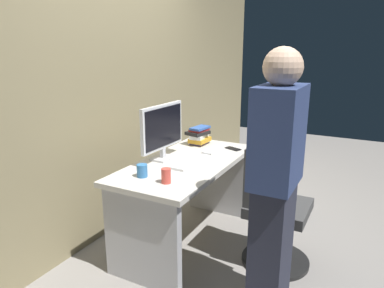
{
  "coord_description": "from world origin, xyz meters",
  "views": [
    {
      "loc": [
        -2.43,
        -1.33,
        1.64
      ],
      "look_at": [
        0.0,
        -0.05,
        0.88
      ],
      "focal_mm": 33.39,
      "sensor_mm": 36.0,
      "label": 1
    }
  ],
  "objects_px": {
    "monitor": "(163,129)",
    "cup_near_keyboard": "(166,176)",
    "person_at_desk": "(275,185)",
    "cell_phone": "(233,149)",
    "desk": "(187,187)",
    "cup_by_monitor": "(142,171)",
    "keyboard": "(190,162)",
    "handbag": "(285,203)",
    "book_stack": "(199,136)",
    "mouse": "(206,152)",
    "office_chair": "(271,210)"
  },
  "relations": [
    {
      "from": "monitor",
      "to": "cup_near_keyboard",
      "type": "relative_size",
      "value": 5.18
    },
    {
      "from": "keyboard",
      "to": "cup_by_monitor",
      "type": "relative_size",
      "value": 4.67
    },
    {
      "from": "office_chair",
      "to": "keyboard",
      "type": "xyz_separation_m",
      "value": [
        -0.08,
        0.65,
        0.31
      ]
    },
    {
      "from": "person_at_desk",
      "to": "handbag",
      "type": "height_order",
      "value": "person_at_desk"
    },
    {
      "from": "mouse",
      "to": "book_stack",
      "type": "relative_size",
      "value": 0.42
    },
    {
      "from": "book_stack",
      "to": "cell_phone",
      "type": "distance_m",
      "value": 0.36
    },
    {
      "from": "handbag",
      "to": "person_at_desk",
      "type": "bearing_deg",
      "value": -170.73
    },
    {
      "from": "keyboard",
      "to": "handbag",
      "type": "distance_m",
      "value": 1.24
    },
    {
      "from": "cup_near_keyboard",
      "to": "cell_phone",
      "type": "distance_m",
      "value": 1.0
    },
    {
      "from": "desk",
      "to": "mouse",
      "type": "bearing_deg",
      "value": -14.84
    },
    {
      "from": "keyboard",
      "to": "mouse",
      "type": "distance_m",
      "value": 0.28
    },
    {
      "from": "keyboard",
      "to": "cell_phone",
      "type": "bearing_deg",
      "value": -13.46
    },
    {
      "from": "desk",
      "to": "book_stack",
      "type": "height_order",
      "value": "book_stack"
    },
    {
      "from": "book_stack",
      "to": "person_at_desk",
      "type": "bearing_deg",
      "value": -134.37
    },
    {
      "from": "office_chair",
      "to": "keyboard",
      "type": "height_order",
      "value": "office_chair"
    },
    {
      "from": "cup_by_monitor",
      "to": "handbag",
      "type": "height_order",
      "value": "cup_by_monitor"
    },
    {
      "from": "keyboard",
      "to": "cup_by_monitor",
      "type": "height_order",
      "value": "cup_by_monitor"
    },
    {
      "from": "person_at_desk",
      "to": "cell_phone",
      "type": "relative_size",
      "value": 11.38
    },
    {
      "from": "person_at_desk",
      "to": "book_stack",
      "type": "xyz_separation_m",
      "value": [
        0.97,
        0.99,
        -0.02
      ]
    },
    {
      "from": "handbag",
      "to": "cup_by_monitor",
      "type": "bearing_deg",
      "value": 151.24
    },
    {
      "from": "person_at_desk",
      "to": "keyboard",
      "type": "xyz_separation_m",
      "value": [
        0.43,
        0.8,
        -0.1
      ]
    },
    {
      "from": "keyboard",
      "to": "book_stack",
      "type": "xyz_separation_m",
      "value": [
        0.54,
        0.2,
        0.08
      ]
    },
    {
      "from": "person_at_desk",
      "to": "cup_by_monitor",
      "type": "distance_m",
      "value": 0.96
    },
    {
      "from": "monitor",
      "to": "book_stack",
      "type": "height_order",
      "value": "monitor"
    },
    {
      "from": "cell_phone",
      "to": "monitor",
      "type": "bearing_deg",
      "value": 164.07
    },
    {
      "from": "person_at_desk",
      "to": "monitor",
      "type": "xyz_separation_m",
      "value": [
        0.41,
        1.05,
        0.15
      ]
    },
    {
      "from": "person_at_desk",
      "to": "mouse",
      "type": "relative_size",
      "value": 16.39
    },
    {
      "from": "cup_near_keyboard",
      "to": "cup_by_monitor",
      "type": "distance_m",
      "value": 0.22
    },
    {
      "from": "mouse",
      "to": "book_stack",
      "type": "distance_m",
      "value": 0.34
    },
    {
      "from": "book_stack",
      "to": "handbag",
      "type": "distance_m",
      "value": 1.09
    },
    {
      "from": "office_chair",
      "to": "person_at_desk",
      "type": "height_order",
      "value": "person_at_desk"
    },
    {
      "from": "person_at_desk",
      "to": "cup_by_monitor",
      "type": "xyz_separation_m",
      "value": [
        -0.01,
        0.96,
        -0.06
      ]
    },
    {
      "from": "keyboard",
      "to": "cup_near_keyboard",
      "type": "xyz_separation_m",
      "value": [
        -0.46,
        -0.05,
        0.04
      ]
    },
    {
      "from": "person_at_desk",
      "to": "book_stack",
      "type": "relative_size",
      "value": 6.89
    },
    {
      "from": "cup_near_keyboard",
      "to": "cup_by_monitor",
      "type": "bearing_deg",
      "value": 83.94
    },
    {
      "from": "monitor",
      "to": "book_stack",
      "type": "bearing_deg",
      "value": -5.61
    },
    {
      "from": "mouse",
      "to": "cup_by_monitor",
      "type": "height_order",
      "value": "cup_by_monitor"
    },
    {
      "from": "cup_near_keyboard",
      "to": "cup_by_monitor",
      "type": "xyz_separation_m",
      "value": [
        0.02,
        0.22,
        -0.01
      ]
    },
    {
      "from": "office_chair",
      "to": "cell_phone",
      "type": "distance_m",
      "value": 0.74
    },
    {
      "from": "person_at_desk",
      "to": "keyboard",
      "type": "distance_m",
      "value": 0.91
    },
    {
      "from": "cup_by_monitor",
      "to": "book_stack",
      "type": "bearing_deg",
      "value": 2.0
    },
    {
      "from": "office_chair",
      "to": "monitor",
      "type": "xyz_separation_m",
      "value": [
        -0.1,
        0.9,
        0.56
      ]
    },
    {
      "from": "mouse",
      "to": "desk",
      "type": "bearing_deg",
      "value": 165.16
    },
    {
      "from": "monitor",
      "to": "cell_phone",
      "type": "bearing_deg",
      "value": -36.45
    },
    {
      "from": "cup_by_monitor",
      "to": "keyboard",
      "type": "bearing_deg",
      "value": -20.3
    },
    {
      "from": "office_chair",
      "to": "book_stack",
      "type": "distance_m",
      "value": 1.04
    },
    {
      "from": "desk",
      "to": "cup_near_keyboard",
      "type": "relative_size",
      "value": 13.68
    },
    {
      "from": "handbag",
      "to": "keyboard",
      "type": "bearing_deg",
      "value": 147.6
    },
    {
      "from": "person_at_desk",
      "to": "cell_phone",
      "type": "height_order",
      "value": "person_at_desk"
    },
    {
      "from": "keyboard",
      "to": "cup_by_monitor",
      "type": "distance_m",
      "value": 0.47
    }
  ]
}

